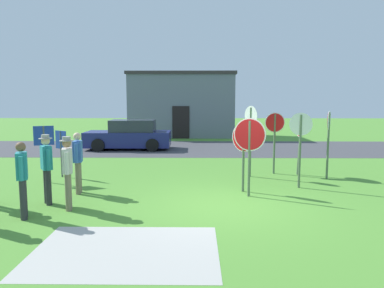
# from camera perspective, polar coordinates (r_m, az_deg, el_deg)

# --- Properties ---
(ground_plane) EXTENTS (80.00, 80.00, 0.00)m
(ground_plane) POSITION_cam_1_polar(r_m,az_deg,el_deg) (9.44, 4.84, -9.23)
(ground_plane) COLOR #518E33
(street_asphalt) EXTENTS (60.00, 6.40, 0.01)m
(street_asphalt) POSITION_cam_1_polar(r_m,az_deg,el_deg) (19.83, 2.70, -0.64)
(street_asphalt) COLOR #424247
(street_asphalt) RESTS_ON ground
(concrete_path) EXTENTS (3.20, 2.40, 0.01)m
(concrete_path) POSITION_cam_1_polar(r_m,az_deg,el_deg) (6.89, -9.96, -15.54)
(concrete_path) COLOR #ADAAA3
(concrete_path) RESTS_ON ground
(building_background) EXTENTS (7.18, 3.92, 4.34)m
(building_background) POSITION_cam_1_polar(r_m,az_deg,el_deg) (26.29, -1.52, 5.99)
(building_background) COLOR slate
(building_background) RESTS_ON ground
(parked_car_on_street) EXTENTS (4.32, 2.06, 1.51)m
(parked_car_on_street) POSITION_cam_1_polar(r_m,az_deg,el_deg) (19.69, -9.42, 1.22)
(parked_car_on_street) COLOR navy
(parked_car_on_street) RESTS_ON ground
(stop_sign_rear_left) EXTENTS (0.69, 0.07, 2.13)m
(stop_sign_rear_left) POSITION_cam_1_polar(r_m,az_deg,el_deg) (13.36, 12.34, 1.69)
(stop_sign_rear_left) COLOR #51664C
(stop_sign_rear_left) RESTS_ON ground
(stop_sign_center_cluster) EXTENTS (0.58, 0.59, 1.94)m
(stop_sign_center_cluster) POSITION_cam_1_polar(r_m,az_deg,el_deg) (10.62, 7.76, -0.16)
(stop_sign_center_cluster) COLOR #51664C
(stop_sign_center_cluster) RESTS_ON ground
(stop_sign_far_back) EXTENTS (0.61, 0.27, 2.20)m
(stop_sign_far_back) POSITION_cam_1_polar(r_m,az_deg,el_deg) (11.41, 16.01, 0.91)
(stop_sign_far_back) COLOR #51664C
(stop_sign_far_back) RESTS_ON ground
(stop_sign_leaning_left) EXTENTS (0.80, 0.39, 2.11)m
(stop_sign_leaning_left) POSITION_cam_1_polar(r_m,az_deg,el_deg) (10.11, 8.65, 0.16)
(stop_sign_leaning_left) COLOR #51664C
(stop_sign_leaning_left) RESTS_ON ground
(stop_sign_low_front) EXTENTS (0.34, 0.55, 2.37)m
(stop_sign_low_front) POSITION_cam_1_polar(r_m,az_deg,el_deg) (12.68, 8.83, 2.13)
(stop_sign_low_front) COLOR #51664C
(stop_sign_low_front) RESTS_ON ground
(stop_sign_tallest) EXTENTS (0.29, 0.55, 2.21)m
(stop_sign_tallest) POSITION_cam_1_polar(r_m,az_deg,el_deg) (12.99, 19.86, 1.43)
(stop_sign_tallest) COLOR #51664C
(stop_sign_tallest) RESTS_ON ground
(stop_sign_rear_right) EXTENTS (0.18, 0.82, 2.12)m
(stop_sign_rear_right) POSITION_cam_1_polar(r_m,az_deg,el_deg) (13.39, 15.95, 1.67)
(stop_sign_rear_right) COLOR #51664C
(stop_sign_rear_right) RESTS_ON ground
(person_in_teal) EXTENTS (0.32, 0.55, 1.74)m
(person_in_teal) POSITION_cam_1_polar(r_m,az_deg,el_deg) (9.33, -18.24, -3.54)
(person_in_teal) COLOR #7A6B56
(person_in_teal) RESTS_ON ground
(person_on_left) EXTENTS (0.38, 0.49, 1.74)m
(person_on_left) POSITION_cam_1_polar(r_m,az_deg,el_deg) (9.99, -21.06, -2.98)
(person_on_left) COLOR #2D2D33
(person_on_left) RESTS_ON ground
(person_near_signs) EXTENTS (0.34, 0.54, 1.69)m
(person_near_signs) POSITION_cam_1_polar(r_m,az_deg,el_deg) (9.01, -24.21, -4.39)
(person_near_signs) COLOR #2D2D33
(person_near_signs) RESTS_ON ground
(person_holding_notes) EXTENTS (0.28, 0.56, 1.69)m
(person_holding_notes) POSITION_cam_1_polar(r_m,az_deg,el_deg) (10.85, -16.81, -2.23)
(person_holding_notes) COLOR #7A6B56
(person_holding_notes) RESTS_ON ground
(info_panel_leftmost) EXTENTS (0.55, 0.28, 1.77)m
(info_panel_leftmost) POSITION_cam_1_polar(r_m,az_deg,el_deg) (12.60, -21.38, 0.07)
(info_panel_leftmost) COLOR #4C4C51
(info_panel_leftmost) RESTS_ON ground
(info_panel_middle) EXTENTS (0.49, 0.39, 1.55)m
(info_panel_middle) POSITION_cam_1_polar(r_m,az_deg,el_deg) (13.27, -19.12, -0.20)
(info_panel_middle) COLOR #4C4C51
(info_panel_middle) RESTS_ON ground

